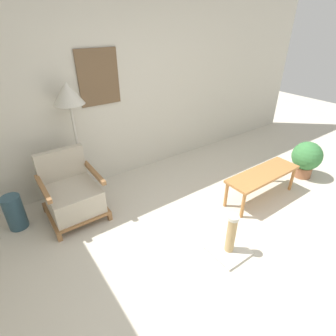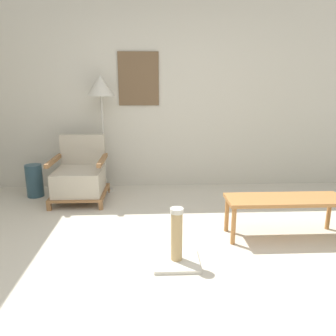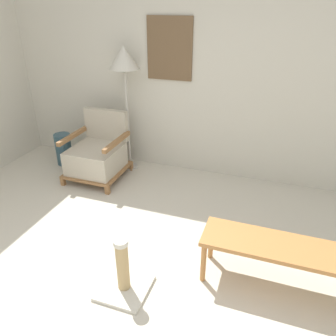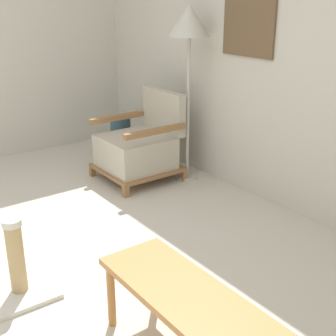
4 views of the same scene
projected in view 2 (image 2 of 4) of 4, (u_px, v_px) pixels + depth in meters
The scene contains 7 objects.
ground_plane at pixel (168, 280), 2.57m from camera, with size 14.00×14.00×0.00m, color beige.
wall_back at pixel (160, 93), 4.63m from camera, with size 8.00×0.09×2.70m.
armchair at pixel (80, 177), 4.24m from camera, with size 0.67×0.70×0.82m.
floor_lamp at pixel (101, 91), 4.33m from camera, with size 0.37×0.37×1.60m.
coffee_table at pixel (285, 203), 3.21m from camera, with size 1.16×0.37×0.41m.
vase at pixel (34, 181), 4.41m from camera, with size 0.22×0.22×0.44m, color #2D4C5B.
scratching_post at pixel (177, 247), 2.79m from camera, with size 0.39×0.39×0.50m.
Camera 2 is at (-0.10, -2.26, 1.50)m, focal length 35.00 mm.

